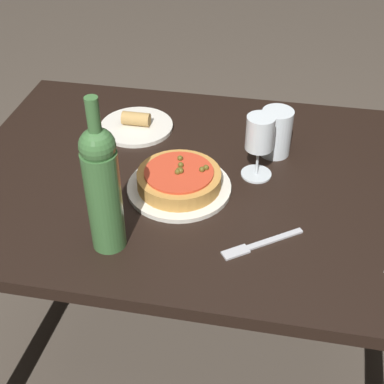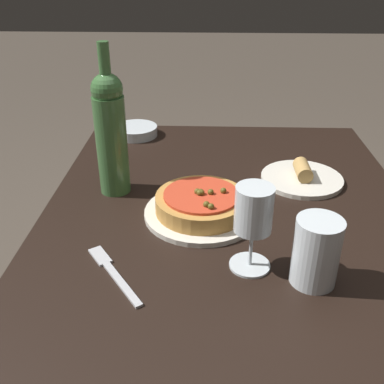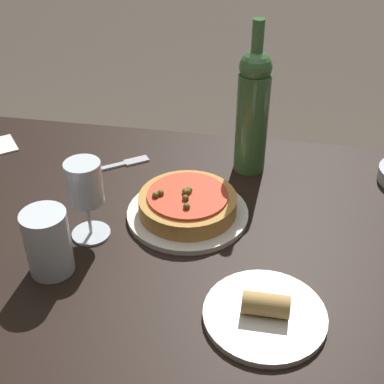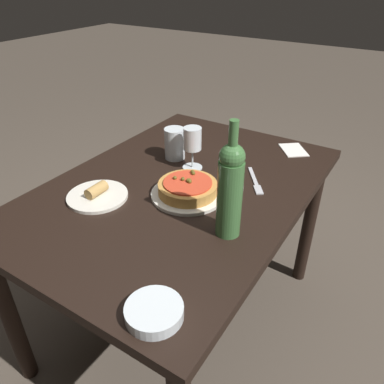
# 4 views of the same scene
# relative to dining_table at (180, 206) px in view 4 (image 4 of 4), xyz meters

# --- Properties ---
(ground_plane) EXTENTS (14.00, 14.00, 0.00)m
(ground_plane) POSITION_rel_dining_table_xyz_m (0.00, 0.00, -0.63)
(ground_plane) COLOR #4C4238
(dining_table) EXTENTS (1.24, 0.86, 0.72)m
(dining_table) POSITION_rel_dining_table_xyz_m (0.00, 0.00, 0.00)
(dining_table) COLOR black
(dining_table) RESTS_ON ground_plane
(dinner_plate) EXTENTS (0.26, 0.26, 0.01)m
(dinner_plate) POSITION_rel_dining_table_xyz_m (-0.04, -0.07, 0.10)
(dinner_plate) COLOR silver
(dinner_plate) RESTS_ON dining_table
(pizza) EXTENTS (0.21, 0.21, 0.05)m
(pizza) POSITION_rel_dining_table_xyz_m (-0.04, -0.06, 0.13)
(pizza) COLOR #BC843D
(pizza) RESTS_ON dinner_plate
(wine_glass) EXTENTS (0.08, 0.08, 0.17)m
(wine_glass) POSITION_rel_dining_table_xyz_m (0.14, 0.03, 0.21)
(wine_glass) COLOR silver
(wine_glass) RESTS_ON dining_table
(wine_bottle) EXTENTS (0.07, 0.07, 0.36)m
(wine_bottle) POSITION_rel_dining_table_xyz_m (-0.16, -0.28, 0.25)
(wine_bottle) COLOR #3D6B38
(wine_bottle) RESTS_ON dining_table
(water_cup) EXTENTS (0.08, 0.08, 0.13)m
(water_cup) POSITION_rel_dining_table_xyz_m (0.17, 0.14, 0.16)
(water_cup) COLOR silver
(water_cup) RESTS_ON dining_table
(side_bowl) EXTENTS (0.14, 0.14, 0.03)m
(side_bowl) POSITION_rel_dining_table_xyz_m (-0.53, -0.28, 0.11)
(side_bowl) COLOR silver
(side_bowl) RESTS_ON dining_table
(fork) EXTENTS (0.17, 0.13, 0.00)m
(fork) POSITION_rel_dining_table_xyz_m (0.16, -0.23, 0.10)
(fork) COLOR #B7B7BC
(fork) RESTS_ON dining_table
(side_plate) EXTENTS (0.21, 0.21, 0.05)m
(side_plate) POSITION_rel_dining_table_xyz_m (-0.22, 0.19, 0.10)
(side_plate) COLOR silver
(side_plate) RESTS_ON dining_table
(paper_napkin) EXTENTS (0.16, 0.16, 0.00)m
(paper_napkin) POSITION_rel_dining_table_xyz_m (0.51, -0.25, 0.10)
(paper_napkin) COLOR silver
(paper_napkin) RESTS_ON dining_table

